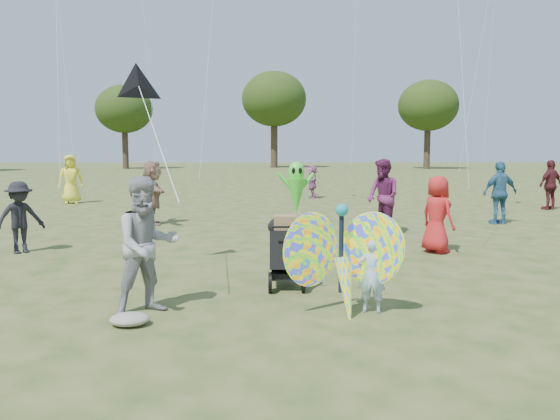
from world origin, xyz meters
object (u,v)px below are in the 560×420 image
object	(u,v)px
crowd_b	(20,217)
crowd_c	(500,193)
child_girl	(372,275)
jogging_stroller	(285,246)
alien_kite	(296,190)
crowd_d	(153,193)
crowd_g	(71,179)
crowd_j	(312,181)
adult_man	(147,245)
crowd_a	(437,215)
butterfly_kite	(343,262)
crowd_e	(383,196)
crowd_h	(551,185)

from	to	relation	value
crowd_b	crowd_c	size ratio (longest dim) A/B	0.82
child_girl	jogging_stroller	xyz separation A→B (m)	(-1.01, 1.42, 0.13)
crowd_c	alien_kite	distance (m)	5.66
child_girl	alien_kite	xyz separation A→B (m)	(-0.29, 8.07, 0.49)
crowd_b	crowd_d	size ratio (longest dim) A/B	0.81
crowd_g	crowd_j	world-z (taller)	crowd_g
crowd_c	crowd_d	bearing A→B (deg)	-12.75
crowd_d	jogging_stroller	xyz separation A→B (m)	(3.21, -7.02, -0.27)
adult_man	jogging_stroller	distance (m)	2.24
crowd_b	crowd_d	world-z (taller)	crowd_d
crowd_b	alien_kite	size ratio (longest dim) A/B	0.83
crowd_a	crowd_g	world-z (taller)	crowd_g
crowd_j	butterfly_kite	xyz separation A→B (m)	(-1.48, -16.53, -0.03)
crowd_a	crowd_e	distance (m)	2.56
crowd_h	butterfly_kite	bearing A→B (deg)	29.96
crowd_d	crowd_h	xyz separation A→B (m)	(12.98, 3.02, -0.03)
child_girl	butterfly_kite	size ratio (longest dim) A/B	0.55
butterfly_kite	crowd_e	bearing A→B (deg)	72.27
crowd_a	butterfly_kite	xyz separation A→B (m)	(-2.58, -4.02, -0.09)
crowd_b	crowd_d	xyz separation A→B (m)	(1.90, 4.11, 0.16)
crowd_j	jogging_stroller	bearing A→B (deg)	-12.30
crowd_e	butterfly_kite	bearing A→B (deg)	-39.26
alien_kite	crowd_a	bearing A→B (deg)	-58.98
child_girl	crowd_c	size ratio (longest dim) A/B	0.55
crowd_d	jogging_stroller	bearing A→B (deg)	-168.96
crowd_g	crowd_j	size ratio (longest dim) A/B	1.32
child_girl	alien_kite	size ratio (longest dim) A/B	0.55
crowd_a	crowd_j	bearing A→B (deg)	-23.81
crowd_a	jogging_stroller	world-z (taller)	crowd_a
crowd_d	butterfly_kite	xyz separation A→B (m)	(3.84, -8.52, -0.20)
crowd_b	crowd_a	bearing A→B (deg)	-41.23
crowd_a	butterfly_kite	bearing A→B (deg)	118.51
crowd_a	jogging_stroller	distance (m)	4.08
adult_man	crowd_d	world-z (taller)	crowd_d
crowd_j	crowd_c	bearing A→B (deg)	22.58
crowd_a	crowd_d	xyz separation A→B (m)	(-6.42, 4.50, 0.11)
crowd_c	crowd_g	world-z (taller)	crowd_g
crowd_d	crowd_b	bearing A→B (deg)	141.64
crowd_d	butterfly_kite	world-z (taller)	crowd_d
crowd_g	crowd_h	xyz separation A→B (m)	(17.18, -3.12, -0.08)
butterfly_kite	alien_kite	bearing A→B (deg)	89.34
crowd_d	alien_kite	size ratio (longest dim) A/B	1.01
alien_kite	child_girl	bearing A→B (deg)	-87.95
crowd_b	crowd_e	xyz separation A→B (m)	(7.83, 2.12, 0.20)
crowd_c	crowd_j	distance (m)	9.46
crowd_g	butterfly_kite	size ratio (longest dim) A/B	1.08
adult_man	alien_kite	distance (m)	8.33
child_girl	crowd_b	bearing A→B (deg)	-20.18
crowd_b	butterfly_kite	bearing A→B (deg)	-76.09
butterfly_kite	crowd_a	bearing A→B (deg)	57.35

